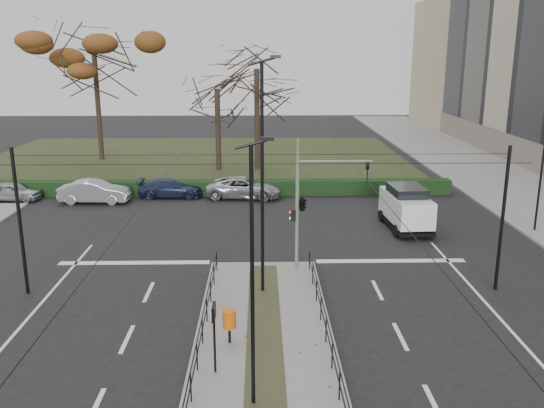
% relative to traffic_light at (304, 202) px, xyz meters
% --- Properties ---
extents(ground, '(140.00, 140.00, 0.00)m').
position_rel_traffic_light_xyz_m(ground, '(-1.80, -4.33, -3.19)').
color(ground, black).
rests_on(ground, ground).
extents(median_island, '(4.40, 15.00, 0.14)m').
position_rel_traffic_light_xyz_m(median_island, '(-1.80, -6.83, -3.12)').
color(median_island, slate).
rests_on(median_island, ground).
extents(sidewalk_east, '(8.00, 90.00, 0.14)m').
position_rel_traffic_light_xyz_m(sidewalk_east, '(16.20, 17.67, -3.12)').
color(sidewalk_east, slate).
rests_on(sidewalk_east, ground).
extents(park, '(38.00, 26.00, 0.10)m').
position_rel_traffic_light_xyz_m(park, '(-7.80, 27.67, -3.14)').
color(park, '#253018').
rests_on(park, ground).
extents(hedge, '(38.00, 1.00, 1.00)m').
position_rel_traffic_light_xyz_m(hedge, '(-7.80, 14.27, -2.69)').
color(hedge, black).
rests_on(hedge, ground).
extents(median_railing, '(4.14, 13.24, 0.92)m').
position_rel_traffic_light_xyz_m(median_railing, '(-1.80, -6.93, -2.21)').
color(median_railing, black).
rests_on(median_railing, median_island).
extents(catenary, '(20.00, 34.00, 6.00)m').
position_rel_traffic_light_xyz_m(catenary, '(-1.80, -2.71, 0.24)').
color(catenary, black).
rests_on(catenary, ground).
extents(traffic_light, '(3.56, 2.01, 5.23)m').
position_rel_traffic_light_xyz_m(traffic_light, '(0.00, 0.00, 0.00)').
color(traffic_light, '#65775B').
rests_on(traffic_light, median_island).
extents(litter_bin, '(0.45, 0.45, 1.16)m').
position_rel_traffic_light_xyz_m(litter_bin, '(-2.96, -6.88, -2.22)').
color(litter_bin, black).
rests_on(litter_bin, median_island).
extents(info_panel, '(0.12, 0.57, 2.19)m').
position_rel_traffic_light_xyz_m(info_panel, '(-3.31, -8.70, -1.33)').
color(info_panel, black).
rests_on(info_panel, median_island).
extents(streetlamp_median_near, '(0.62, 0.13, 7.36)m').
position_rel_traffic_light_xyz_m(streetlamp_median_near, '(-2.12, -10.32, 0.70)').
color(streetlamp_median_near, black).
rests_on(streetlamp_median_near, median_island).
extents(streetlamp_median_far, '(0.77, 0.16, 9.26)m').
position_rel_traffic_light_xyz_m(streetlamp_median_far, '(-1.82, -2.58, 1.66)').
color(streetlamp_median_far, black).
rests_on(streetlamp_median_far, median_island).
extents(streetlamp_sidewalk, '(0.67, 0.14, 8.07)m').
position_rel_traffic_light_xyz_m(streetlamp_sidewalk, '(13.04, 5.37, 1.06)').
color(streetlamp_sidewalk, black).
rests_on(streetlamp_sidewalk, sidewalk_east).
extents(parked_car_first, '(3.73, 1.70, 1.24)m').
position_rel_traffic_light_xyz_m(parked_car_first, '(-18.25, 12.92, -2.56)').
color(parked_car_first, '#9EA1A6').
rests_on(parked_car_first, ground).
extents(parked_car_second, '(4.53, 1.69, 1.48)m').
position_rel_traffic_light_xyz_m(parked_car_second, '(-12.69, 12.29, -2.45)').
color(parked_car_second, '#9EA1A6').
rests_on(parked_car_second, ground).
extents(parked_car_third, '(4.37, 1.86, 1.26)m').
position_rel_traffic_light_xyz_m(parked_car_third, '(-7.98, 13.67, -2.56)').
color(parked_car_third, '#1D2644').
rests_on(parked_car_third, ground).
extents(parked_car_fourth, '(5.26, 2.87, 1.40)m').
position_rel_traffic_light_xyz_m(parked_car_fourth, '(-3.00, 13.39, -2.49)').
color(parked_car_fourth, '#9EA1A6').
rests_on(parked_car_fourth, ground).
extents(white_van, '(2.29, 4.62, 2.41)m').
position_rel_traffic_light_xyz_m(white_van, '(6.12, 6.21, -1.93)').
color(white_van, white).
rests_on(white_van, ground).
extents(rust_tree, '(10.60, 10.60, 12.76)m').
position_rel_traffic_light_xyz_m(rust_tree, '(-16.25, 27.49, 6.61)').
color(rust_tree, black).
rests_on(rust_tree, park).
extents(bare_tree_center, '(7.04, 7.04, 10.78)m').
position_rel_traffic_light_xyz_m(bare_tree_center, '(-2.15, 22.91, 4.43)').
color(bare_tree_center, black).
rests_on(bare_tree_center, park).
extents(bare_tree_near, '(5.76, 5.76, 8.73)m').
position_rel_traffic_light_xyz_m(bare_tree_near, '(-5.34, 22.68, 2.99)').
color(bare_tree_near, black).
rests_on(bare_tree_near, park).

